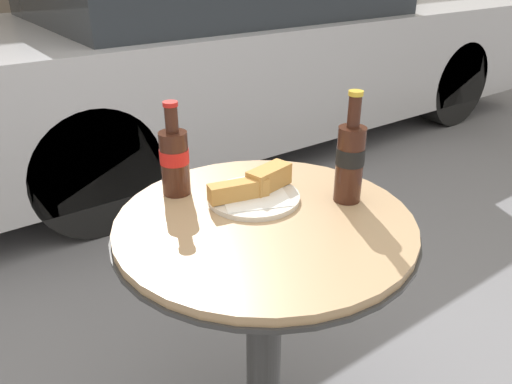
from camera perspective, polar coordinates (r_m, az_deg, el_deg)
The scene contains 5 objects.
bistro_table at distance 1.19m, azimuth 0.95°, elevation -10.57°, with size 0.67×0.67×0.72m.
cola_bottle_left at distance 1.14m, azimuth 10.70°, elevation 3.69°, with size 0.06×0.06×0.26m.
cola_bottle_right at distance 1.18m, azimuth -9.30°, elevation 3.77°, with size 0.07×0.07×0.22m.
lunch_plate_near at distance 1.16m, azimuth -0.12°, elevation 0.16°, with size 0.22×0.22×0.07m.
parked_car at distance 3.60m, azimuth -2.13°, elevation 16.13°, with size 4.49×1.74×1.28m.
Camera 1 is at (-0.57, -0.76, 1.25)m, focal length 35.00 mm.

